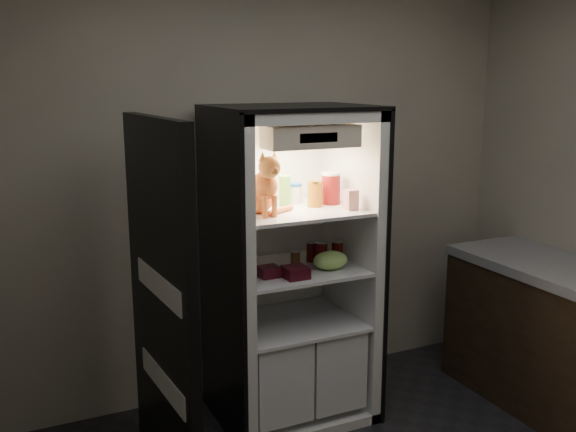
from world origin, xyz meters
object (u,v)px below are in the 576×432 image
berry_box_left (269,272)px  berry_box_right (296,272)px  refrigerator (289,288)px  tabby_cat (261,190)px  salsa_jar (315,194)px  pepper_jar (331,188)px  soda_can_a (312,252)px  soda_can_b (337,252)px  parmesan_shaker (285,191)px  soda_can_c (321,253)px  mayo_tub (295,193)px  cream_carton (351,200)px  condiment_jar (295,257)px  grape_bag (330,260)px

berry_box_left → berry_box_right: size_ratio=0.88×
refrigerator → tabby_cat: refrigerator is taller
salsa_jar → pepper_jar: bearing=13.9°
soda_can_a → soda_can_b: (0.13, -0.08, 0.01)m
refrigerator → soda_can_b: size_ratio=14.42×
refrigerator → berry_box_left: 0.32m
parmesan_shaker → tabby_cat: bearing=-144.4°
soda_can_c → berry_box_right: bearing=-145.5°
mayo_tub → berry_box_right: (-0.16, -0.34, -0.38)m
cream_carton → soda_can_a: bearing=118.8°
berry_box_left → salsa_jar: bearing=17.1°
refrigerator → condiment_jar: bearing=9.7°
grape_bag → berry_box_right: 0.27m
soda_can_c → condiment_jar: (-0.13, 0.08, -0.03)m
mayo_tub → soda_can_b: size_ratio=0.91×
tabby_cat → salsa_jar: (0.36, 0.06, -0.06)m
mayo_tub → grape_bag: 0.46m
refrigerator → soda_can_c: refrigerator is taller
salsa_jar → condiment_jar: (-0.09, 0.07, -0.39)m
refrigerator → salsa_jar: bearing=-24.1°
parmesan_shaker → soda_can_a: parmesan_shaker is taller
mayo_tub → pepper_jar: size_ratio=0.63×
pepper_jar → berry_box_left: (-0.46, -0.13, -0.42)m
berry_box_left → condiment_jar: bearing=34.9°
soda_can_a → grape_bag: bearing=-82.7°
mayo_tub → pepper_jar: pepper_jar is taller
berry_box_right → cream_carton: bearing=3.5°
soda_can_a → tabby_cat: bearing=-162.5°
condiment_jar → grape_bag: 0.23m
grape_bag → pepper_jar: bearing=61.7°
soda_can_b → berry_box_right: soda_can_b is taller
salsa_jar → pepper_jar: 0.13m
pepper_jar → berry_box_left: pepper_jar is taller
cream_carton → grape_bag: size_ratio=0.54×
refrigerator → mayo_tub: size_ratio=15.91×
soda_can_b → pepper_jar: bearing=112.5°
soda_can_c → tabby_cat: bearing=-174.2°
pepper_jar → condiment_jar: bearing=169.9°
refrigerator → berry_box_right: refrigerator is taller
soda_can_b → soda_can_a: bearing=146.9°
salsa_jar → grape_bag: bearing=-71.6°
salsa_jar → pepper_jar: pepper_jar is taller
salsa_jar → soda_can_b: 0.39m
tabby_cat → cream_carton: size_ratio=3.15×
soda_can_a → condiment_jar: size_ratio=1.51×
berry_box_left → berry_box_right: 0.15m
tabby_cat → mayo_tub: tabby_cat is taller
soda_can_c → berry_box_right: soda_can_c is taller
soda_can_b → soda_can_c: size_ratio=0.96×
cream_carton → parmesan_shaker: bearing=137.6°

